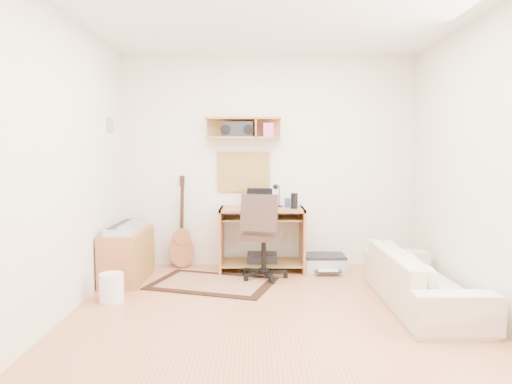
{
  "coord_description": "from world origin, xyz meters",
  "views": [
    {
      "loc": [
        -0.16,
        -3.88,
        1.43
      ],
      "look_at": [
        -0.15,
        1.05,
        1.0
      ],
      "focal_mm": 33.33,
      "sensor_mm": 36.0,
      "label": 1
    }
  ],
  "objects_px": {
    "printer": "(325,264)",
    "sofa": "(422,270)",
    "desk": "(262,239)",
    "cabinet": "(127,255)",
    "task_chair": "(264,235)"
  },
  "relations": [
    {
      "from": "printer",
      "to": "sofa",
      "type": "xyz_separation_m",
      "value": [
        0.71,
        -1.27,
        0.25
      ]
    },
    {
      "from": "desk",
      "to": "printer",
      "type": "bearing_deg",
      "value": -3.18
    },
    {
      "from": "cabinet",
      "to": "printer",
      "type": "xyz_separation_m",
      "value": [
        2.25,
        0.38,
        -0.19
      ]
    },
    {
      "from": "desk",
      "to": "printer",
      "type": "distance_m",
      "value": 0.81
    },
    {
      "from": "cabinet",
      "to": "sofa",
      "type": "xyz_separation_m",
      "value": [
        2.96,
        -0.89,
        0.06
      ]
    },
    {
      "from": "cabinet",
      "to": "sofa",
      "type": "bearing_deg",
      "value": -16.75
    },
    {
      "from": "cabinet",
      "to": "sofa",
      "type": "relative_size",
      "value": 0.52
    },
    {
      "from": "task_chair",
      "to": "cabinet",
      "type": "bearing_deg",
      "value": -163.18
    },
    {
      "from": "desk",
      "to": "sofa",
      "type": "bearing_deg",
      "value": -42.08
    },
    {
      "from": "desk",
      "to": "sofa",
      "type": "relative_size",
      "value": 0.58
    },
    {
      "from": "task_chair",
      "to": "printer",
      "type": "height_order",
      "value": "task_chair"
    },
    {
      "from": "task_chair",
      "to": "sofa",
      "type": "xyz_separation_m",
      "value": [
        1.44,
        -0.93,
        -0.15
      ]
    },
    {
      "from": "desk",
      "to": "sofa",
      "type": "distance_m",
      "value": 1.96
    },
    {
      "from": "sofa",
      "to": "printer",
      "type": "bearing_deg",
      "value": 29.01
    },
    {
      "from": "sofa",
      "to": "cabinet",
      "type": "bearing_deg",
      "value": 73.25
    }
  ]
}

